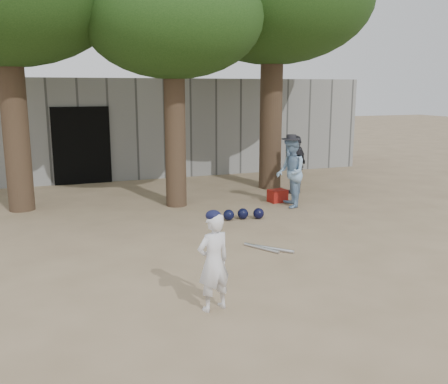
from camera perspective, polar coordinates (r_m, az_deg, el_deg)
name	(u,v)px	position (r m, az deg, el deg)	size (l,w,h in m)	color
ground	(210,267)	(7.79, -1.58, -8.60)	(70.00, 70.00, 0.00)	#937C5E
boy_player	(214,262)	(6.18, -1.20, -8.01)	(0.45, 0.30, 1.24)	white
spectator_blue	(290,173)	(11.58, 7.59, 2.20)	(0.78, 0.61, 1.61)	#80A3C6
spectator_dark	(296,165)	(13.15, 8.28, 3.13)	(0.89, 0.37, 1.52)	black
red_bag	(278,196)	(12.17, 6.14, -0.43)	(0.42, 0.32, 0.30)	#9F2315
back_building	(111,125)	(17.45, -12.79, 7.52)	(16.00, 5.24, 3.00)	gray
helmet_row	(243,214)	(10.51, 2.24, -2.53)	(0.87, 0.33, 0.23)	black
bat_pile	(268,248)	(8.61, 5.02, -6.44)	(0.64, 0.74, 0.06)	silver
tree_row	(169,2)	(12.48, -6.25, 20.82)	(11.40, 5.80, 6.69)	brown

